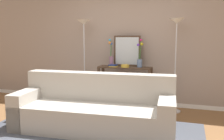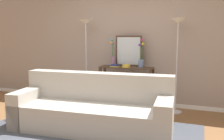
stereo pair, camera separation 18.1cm
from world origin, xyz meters
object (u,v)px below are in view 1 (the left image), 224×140
(floor_lamp_left, at_px, (84,38))
(book_row_under_console, at_px, (114,103))
(couch, at_px, (95,110))
(console_table, at_px, (125,80))
(wall_mirror, at_px, (127,51))
(fruit_bowl, at_px, (125,66))
(vase_tall_flowers, at_px, (111,56))
(vase_short_flowers, at_px, (140,59))
(floor_lamp_right, at_px, (176,39))
(book_stack, at_px, (113,66))

(floor_lamp_left, bearing_deg, book_row_under_console, 2.79)
(couch, xyz_separation_m, floor_lamp_left, (-0.76, 1.33, 1.12))
(console_table, relative_size, wall_mirror, 1.73)
(couch, bearing_deg, fruit_bowl, 82.44)
(console_table, xyz_separation_m, vase_tall_flowers, (-0.31, 0.04, 0.49))
(vase_short_flowers, relative_size, book_row_under_console, 1.39)
(floor_lamp_left, bearing_deg, vase_short_flowers, 2.35)
(wall_mirror, bearing_deg, console_table, -94.44)
(floor_lamp_right, bearing_deg, floor_lamp_left, -180.00)
(vase_tall_flowers, relative_size, book_row_under_console, 1.40)
(floor_lamp_right, height_order, vase_tall_flowers, floor_lamp_right)
(book_stack, bearing_deg, console_table, 18.71)
(book_row_under_console, bearing_deg, book_stack, -77.16)
(vase_short_flowers, xyz_separation_m, book_stack, (-0.54, -0.10, -0.15))
(floor_lamp_right, distance_m, book_row_under_console, 1.86)
(book_row_under_console, bearing_deg, fruit_bowl, -18.33)
(wall_mirror, relative_size, book_stack, 3.43)
(floor_lamp_right, bearing_deg, vase_tall_flowers, 177.04)
(vase_tall_flowers, bearing_deg, fruit_bowl, -20.55)
(wall_mirror, bearing_deg, vase_short_flowers, -20.54)
(couch, xyz_separation_m, vase_short_flowers, (0.45, 1.38, 0.72))
(vase_tall_flowers, xyz_separation_m, book_row_under_console, (0.07, -0.04, -1.00))
(book_stack, bearing_deg, floor_lamp_left, 176.11)
(couch, distance_m, book_stack, 1.41)
(floor_lamp_right, xyz_separation_m, vase_tall_flowers, (-1.33, 0.07, -0.37))
(wall_mirror, distance_m, vase_short_flowers, 0.35)
(couch, bearing_deg, vase_tall_flowers, 97.03)
(floor_lamp_right, height_order, vase_short_flowers, floor_lamp_right)
(console_table, height_order, wall_mirror, wall_mirror)
(wall_mirror, distance_m, book_row_under_console, 1.15)
(book_row_under_console, bearing_deg, wall_mirror, 26.72)
(wall_mirror, distance_m, fruit_bowl, 0.37)
(vase_tall_flowers, bearing_deg, book_row_under_console, -29.14)
(floor_lamp_left, xyz_separation_m, book_stack, (0.67, -0.05, -0.56))
(book_row_under_console, bearing_deg, floor_lamp_left, -177.21)
(console_table, height_order, vase_short_flowers, vase_short_flowers)
(couch, relative_size, fruit_bowl, 15.19)
(vase_tall_flowers, distance_m, book_stack, 0.23)
(fruit_bowl, bearing_deg, vase_tall_flowers, 159.45)
(fruit_bowl, xyz_separation_m, book_row_under_console, (-0.28, 0.09, -0.83))
(floor_lamp_left, bearing_deg, vase_tall_flowers, 6.66)
(vase_short_flowers, bearing_deg, couch, -107.96)
(fruit_bowl, xyz_separation_m, book_stack, (-0.26, 0.01, -0.01))
(floor_lamp_left, bearing_deg, floor_lamp_right, 0.00)
(console_table, xyz_separation_m, fruit_bowl, (0.03, -0.09, 0.31))
(couch, distance_m, book_row_under_console, 1.39)
(console_table, bearing_deg, floor_lamp_left, -177.97)
(book_row_under_console, bearing_deg, couch, -85.52)
(vase_tall_flowers, bearing_deg, floor_lamp_left, -173.34)
(couch, height_order, console_table, couch)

